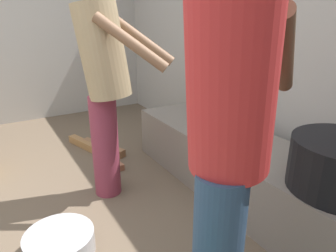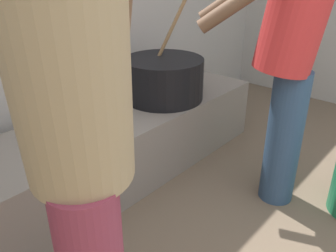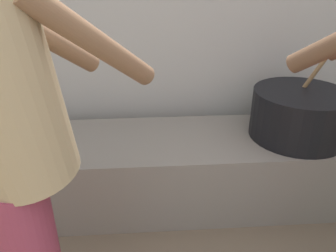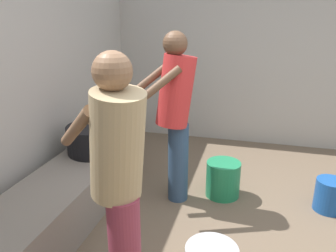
{
  "view_description": "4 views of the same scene",
  "coord_description": "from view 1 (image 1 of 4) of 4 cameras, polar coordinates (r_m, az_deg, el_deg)",
  "views": [
    {
      "loc": [
        1.61,
        0.2,
        1.34
      ],
      "look_at": [
        0.05,
        1.12,
        0.68
      ],
      "focal_mm": 33.28,
      "sensor_mm": 36.0,
      "label": 1
    },
    {
      "loc": [
        -0.92,
        0.19,
        1.35
      ],
      "look_at": [
        0.02,
        1.01,
        0.74
      ],
      "focal_mm": 38.01,
      "sensor_mm": 36.0,
      "label": 2
    },
    {
      "loc": [
        -0.07,
        0.06,
        1.36
      ],
      "look_at": [
        -0.0,
        0.96,
        0.92
      ],
      "focal_mm": 35.15,
      "sensor_mm": 36.0,
      "label": 3
    },
    {
      "loc": [
        -2.02,
        0.2,
        1.79
      ],
      "look_at": [
        0.56,
        0.89,
        0.88
      ],
      "focal_mm": 35.15,
      "sensor_mm": 36.0,
      "label": 4
    }
  ],
  "objects": [
    {
      "name": "firewood_pile",
      "position": [
        3.25,
        -12.71,
        -4.1
      ],
      "size": [
        0.93,
        0.39,
        0.08
      ],
      "color": "#9E6F42",
      "rests_on": "ground_plane"
    },
    {
      "name": "cook_in_red_shirt",
      "position": [
        1.1,
        10.95,
        -0.84
      ],
      "size": [
        0.65,
        0.74,
        1.66
      ],
      "color": "navy",
      "rests_on": "ground_plane"
    },
    {
      "name": "cook_in_tan_shirt",
      "position": [
        2.22,
        -11.52,
        8.97
      ],
      "size": [
        0.67,
        0.72,
        1.62
      ],
      "color": "#8C3347",
      "rests_on": "ground_plane"
    },
    {
      "name": "hearth_ledge",
      "position": [
        2.36,
        16.14,
        -9.08
      ],
      "size": [
        2.56,
        0.6,
        0.44
      ],
      "primitive_type": "cube",
      "color": "slate",
      "rests_on": "ground_plane"
    },
    {
      "name": "metal_mixing_bowl",
      "position": [
        2.05,
        -19.21,
        -19.62
      ],
      "size": [
        0.4,
        0.4,
        0.13
      ],
      "primitive_type": "cylinder",
      "color": "#B7B7BC",
      "rests_on": "ground_plane"
    },
    {
      "name": "block_enclosure_rear",
      "position": [
        2.65,
        22.22,
        13.43
      ],
      "size": [
        5.75,
        0.2,
        2.2
      ],
      "primitive_type": "cube",
      "color": "#ADA8A0",
      "rests_on": "ground_plane"
    }
  ]
}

